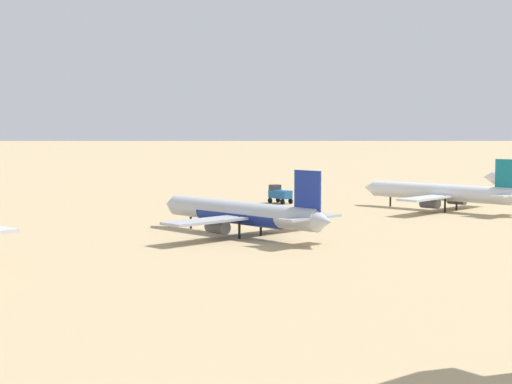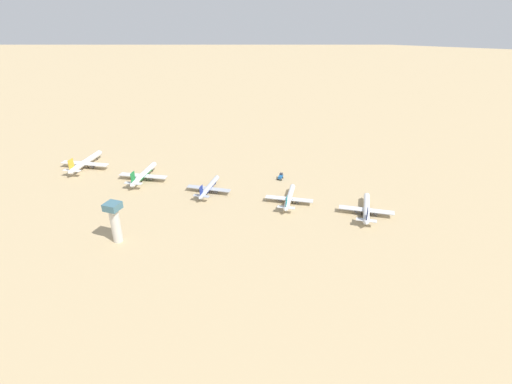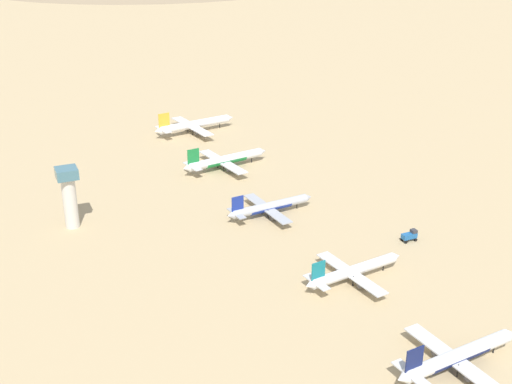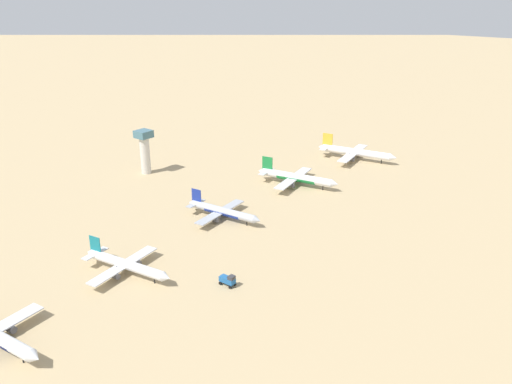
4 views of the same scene
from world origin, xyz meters
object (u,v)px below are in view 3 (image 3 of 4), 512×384
parked_jet_0 (457,356)px  parked_jet_3 (225,160)px  parked_jet_4 (194,125)px  service_truck (410,235)px  parked_jet_1 (353,271)px  control_tower (69,194)px  parked_jet_2 (270,207)px

parked_jet_0 → parked_jet_3: parked_jet_3 is taller
parked_jet_3 → parked_jet_4: bearing=86.2°
parked_jet_3 → service_truck: size_ratio=7.78×
parked_jet_1 → parked_jet_4: (1.68, 154.42, 0.78)m
parked_jet_1 → control_tower: (-70.97, 70.93, 9.10)m
parked_jet_1 → parked_jet_3: (-1.78, 102.36, 0.47)m
parked_jet_2 → control_tower: (-67.27, 18.85, 9.18)m
parked_jet_1 → service_truck: bearing=25.7°
parked_jet_4 → parked_jet_0: bearing=-90.0°
parked_jet_0 → control_tower: bearing=122.0°
parked_jet_3 → control_tower: bearing=-155.6°
parked_jet_0 → service_truck: 67.27m
parked_jet_4 → service_truck: parked_jet_4 is taller
parked_jet_0 → parked_jet_4: parked_jet_4 is taller
parked_jet_1 → control_tower: size_ratio=1.62×
parked_jet_1 → parked_jet_4: 154.44m
parked_jet_2 → service_truck: 50.90m
service_truck → parked_jet_2: bearing=133.2°
parked_jet_2 → parked_jet_4: parked_jet_4 is taller
service_truck → control_tower: bearing=151.3°
parked_jet_0 → parked_jet_1: 45.50m
parked_jet_2 → service_truck: parked_jet_2 is taller
parked_jet_4 → parked_jet_2: bearing=-93.0°
parked_jet_1 → parked_jet_2: size_ratio=1.01×
parked_jet_1 → parked_jet_3: parked_jet_3 is taller
parked_jet_4 → service_truck: bearing=-78.1°
parked_jet_1 → control_tower: 100.75m
service_truck → control_tower: 116.89m
parked_jet_0 → service_truck: bearing=64.0°
parked_jet_2 → control_tower: bearing=164.3°
parked_jet_1 → parked_jet_2: (-3.70, 52.08, -0.07)m
parked_jet_1 → control_tower: control_tower is taller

